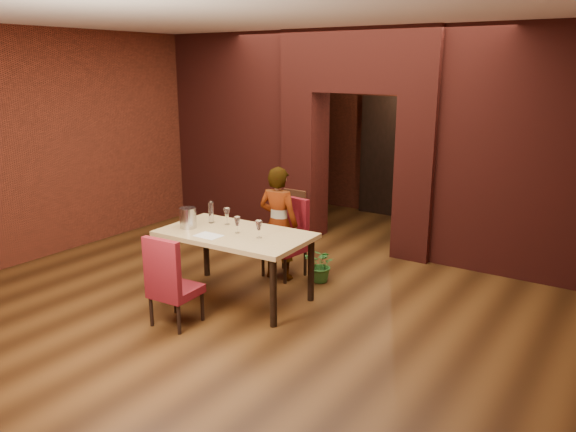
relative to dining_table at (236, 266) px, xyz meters
name	(u,v)px	position (x,y,z in m)	size (l,w,h in m)	color
floor	(284,285)	(0.23, 0.66, -0.41)	(8.00, 8.00, 0.00)	#452911
ceiling	(283,18)	(0.23, 0.66, 2.79)	(7.00, 8.00, 0.04)	silver
wall_back	(411,129)	(0.23, 4.66, 1.19)	(7.00, 0.04, 3.20)	maroon
wall_left	(94,139)	(-3.27, 0.66, 1.19)	(0.04, 8.00, 3.20)	maroon
pillar_left	(305,165)	(-0.72, 2.66, 0.74)	(0.55, 0.55, 2.30)	maroon
pillar_right	(419,178)	(1.18, 2.66, 0.74)	(0.55, 0.55, 2.30)	maroon
lintel	(362,61)	(0.23, 2.66, 2.34)	(2.45, 0.55, 0.90)	maroon
wing_wall_left	(235,131)	(-2.13, 2.66, 1.19)	(2.27, 0.35, 3.20)	maroon
wing_wall_right	(529,155)	(2.60, 2.66, 1.19)	(2.27, 0.35, 3.20)	maroon
vent_panel	(295,205)	(-0.72, 2.36, 0.14)	(0.40, 0.03, 0.50)	#974F2B
rear_door	(387,158)	(-0.17, 4.60, 0.64)	(0.90, 0.08, 2.10)	black
rear_door_frame	(386,158)	(-0.17, 4.56, 0.64)	(1.02, 0.04, 2.22)	black
dining_table	(236,266)	(0.00, 0.00, 0.00)	(1.74, 0.98, 0.82)	tan
chair_far	(284,238)	(0.06, 0.92, 0.10)	(0.47, 0.47, 1.03)	maroon
chair_near	(175,280)	(-0.11, -0.88, 0.09)	(0.45, 0.45, 1.00)	maroon
person_seated	(278,223)	(0.04, 0.83, 0.33)	(0.54, 0.35, 1.47)	beige
wine_glass_a	(227,216)	(-0.28, 0.20, 0.51)	(0.08, 0.08, 0.21)	silver
wine_glass_b	(237,225)	(0.04, -0.01, 0.51)	(0.08, 0.08, 0.19)	white
wine_glass_c	(259,229)	(0.36, -0.02, 0.51)	(0.08, 0.08, 0.20)	white
tasting_sheet	(208,236)	(-0.16, -0.28, 0.41)	(0.30, 0.22, 0.00)	silver
wine_bucket	(188,218)	(-0.58, -0.16, 0.53)	(0.20, 0.20, 0.24)	#AEAFB6
water_bottle	(211,212)	(-0.50, 0.16, 0.55)	(0.06, 0.06, 0.28)	silver
potted_plant	(322,265)	(0.57, 1.01, -0.18)	(0.41, 0.35, 0.45)	#2B6828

